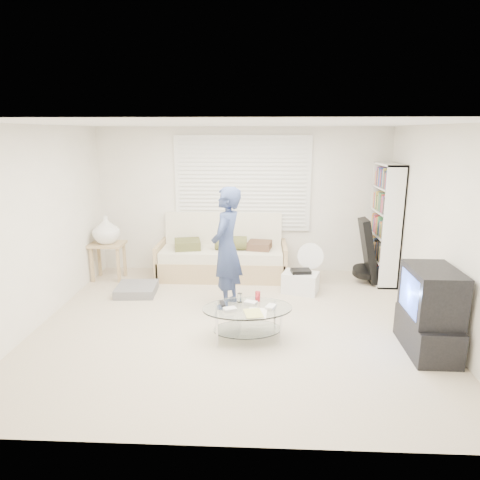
{
  "coord_description": "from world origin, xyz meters",
  "views": [
    {
      "loc": [
        0.3,
        -5.11,
        2.41
      ],
      "look_at": [
        0.05,
        0.3,
        1.04
      ],
      "focal_mm": 32.0,
      "sensor_mm": 36.0,
      "label": 1
    }
  ],
  "objects_px": {
    "bookshelf": "(385,224)",
    "tv_unit": "(430,312)",
    "futon_sofa": "(222,256)",
    "coffee_table": "(248,313)"
  },
  "relations": [
    {
      "from": "bookshelf",
      "to": "tv_unit",
      "type": "relative_size",
      "value": 1.99
    },
    {
      "from": "futon_sofa",
      "to": "bookshelf",
      "type": "height_order",
      "value": "bookshelf"
    },
    {
      "from": "coffee_table",
      "to": "tv_unit",
      "type": "bearing_deg",
      "value": -5.75
    },
    {
      "from": "futon_sofa",
      "to": "coffee_table",
      "type": "distance_m",
      "value": 2.34
    },
    {
      "from": "tv_unit",
      "to": "coffee_table",
      "type": "relative_size",
      "value": 0.85
    },
    {
      "from": "futon_sofa",
      "to": "coffee_table",
      "type": "xyz_separation_m",
      "value": [
        0.5,
        -2.28,
        -0.03
      ]
    },
    {
      "from": "bookshelf",
      "to": "tv_unit",
      "type": "distance_m",
      "value": 2.41
    },
    {
      "from": "tv_unit",
      "to": "coffee_table",
      "type": "distance_m",
      "value": 2.04
    },
    {
      "from": "tv_unit",
      "to": "futon_sofa",
      "type": "bearing_deg",
      "value": 135.44
    },
    {
      "from": "futon_sofa",
      "to": "bookshelf",
      "type": "relative_size",
      "value": 1.12
    }
  ]
}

